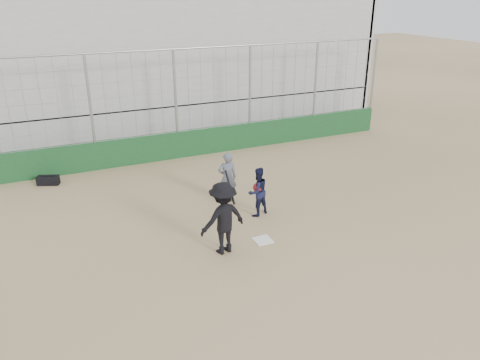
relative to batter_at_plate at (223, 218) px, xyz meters
name	(u,v)px	position (x,y,z in m)	size (l,w,h in m)	color
ground	(263,241)	(1.11, 0.06, -0.91)	(90.00, 90.00, 0.00)	olive
home_plate	(263,240)	(1.11, 0.06, -0.90)	(0.44, 0.44, 0.02)	white
backstop	(177,133)	(1.11, 7.06, 0.05)	(18.10, 0.25, 4.04)	#133D1C
bleachers	(141,62)	(1.11, 12.01, 2.02)	(20.25, 6.70, 6.98)	#999999
batter_at_plate	(223,218)	(0.00, 0.00, 0.00)	(1.26, 0.86, 1.96)	black
catcher_crouched	(258,199)	(1.65, 1.42, -0.42)	(0.82, 0.72, 0.99)	black
umpire	(227,180)	(1.23, 2.60, -0.21)	(0.57, 0.37, 1.40)	#4F5664
equipment_bag	(48,180)	(-3.58, 6.27, -0.76)	(0.74, 0.53, 0.33)	black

